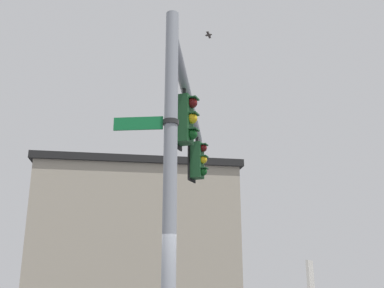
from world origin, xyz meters
name	(u,v)px	position (x,y,z in m)	size (l,w,h in m)	color
signal_pole	(170,191)	(0.00, 0.00, 3.17)	(0.22, 0.22, 6.34)	gray
mast_arm	(189,103)	(-2.90, -0.87, 5.86)	(0.22, 0.22, 6.06)	gray
traffic_light_nearest_pole	(185,119)	(-1.88, -0.54, 5.06)	(0.54, 0.49, 1.31)	black
traffic_light_mid_inner	(198,160)	(-5.22, -1.54, 5.06)	(0.54, 0.49, 1.31)	black
street_name_sign	(154,123)	(0.08, -0.26, 4.30)	(0.42, 1.05, 0.22)	#147238
bird_flying	(209,35)	(-5.70, -1.33, 9.35)	(0.31, 0.24, 0.10)	#4C4742
storefront_building	(134,243)	(-11.95, -7.31, 3.29)	(10.78, 11.08, 6.55)	#A89E89
tree_by_storefront	(187,209)	(-13.34, -5.24, 4.91)	(3.81, 3.81, 6.85)	#4C3823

